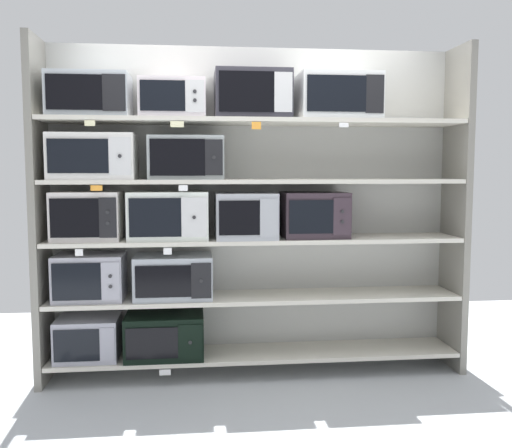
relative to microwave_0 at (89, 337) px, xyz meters
The scene contains 32 objects.
ground 1.59m from the microwave_0, 39.73° to the right, with size 6.95×6.00×0.02m, color #B2B7BC.
back_panel 1.51m from the microwave_0, 10.90° to the left, with size 3.15×0.04×2.39m, color #B2B2AD.
upright_left 0.94m from the microwave_0, behind, with size 0.05×0.41×2.39m, color gray.
upright_right 2.84m from the microwave_0, ahead, with size 0.05×0.41×2.39m, color gray.
shelf_0 1.21m from the microwave_0, ahead, with size 2.95×0.41×0.03m, color beige.
microwave_0 is the anchor object (origin of this frame).
microwave_1 0.54m from the microwave_0, ahead, with size 0.55×0.44×0.31m.
price_tag_0 0.62m from the microwave_0, 20.72° to the right, with size 0.08×0.00×0.04m, color white.
shelf_1 1.23m from the microwave_0, ahead, with size 2.95×0.41×0.03m, color beige.
microwave_2 0.44m from the microwave_0, ahead, with size 0.47×0.36×0.32m.
microwave_3 0.74m from the microwave_0, ahead, with size 0.55×0.39×0.31m.
shelf_2 1.38m from the microwave_0, ahead, with size 2.95×0.41×0.03m, color beige.
microwave_4 0.87m from the microwave_0, ahead, with size 0.46×0.34×0.34m.
microwave_5 1.04m from the microwave_0, ahead, with size 0.55×0.38×0.34m.
microwave_6 1.41m from the microwave_0, ahead, with size 0.43×0.42×0.33m.
microwave_7 1.84m from the microwave_0, ahead, with size 0.46×0.38×0.33m.
price_tag_1 0.67m from the microwave_0, 91.67° to the right, with size 0.05×0.00×0.05m, color white.
price_tag_2 0.89m from the microwave_0, 19.72° to the right, with size 0.06×0.00×0.05m, color white.
shelf_3 1.63m from the microwave_0, ahead, with size 2.95×0.41×0.03m, color beige.
microwave_8 1.28m from the microwave_0, ahead, with size 0.57×0.41×0.31m.
microwave_9 1.45m from the microwave_0, ahead, with size 0.52×0.35×0.30m.
price_tag_3 1.09m from the microwave_0, 60.14° to the right, with size 0.08×0.00×0.04m, color orange.
price_tag_4 1.28m from the microwave_0, 16.77° to the right, with size 0.06×0.00×0.04m, color white.
shelf_4 1.94m from the microwave_0, ahead, with size 2.95×0.41×0.03m, color beige.
microwave_10 1.69m from the microwave_0, ahead, with size 0.54×0.36×0.30m.
microwave_11 1.78m from the microwave_0, ahead, with size 0.45×0.41×0.26m.
microwave_12 2.07m from the microwave_0, ahead, with size 0.53×0.40×0.33m.
microwave_13 2.47m from the microwave_0, ahead, with size 0.57×0.41×0.32m.
price_tag_5 1.51m from the microwave_0, 67.09° to the right, with size 0.07×0.00×0.04m, color beige.
price_tag_6 1.64m from the microwave_0, 17.60° to the right, with size 0.09×0.00×0.04m, color beige.
price_tag_7 1.91m from the microwave_0, ahead, with size 0.06×0.00×0.05m, color orange.
price_tag_8 2.33m from the microwave_0, ahead, with size 0.07×0.00×0.03m, color white.
Camera 1 is at (-0.43, -4.01, 1.49)m, focal length 39.45 mm.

